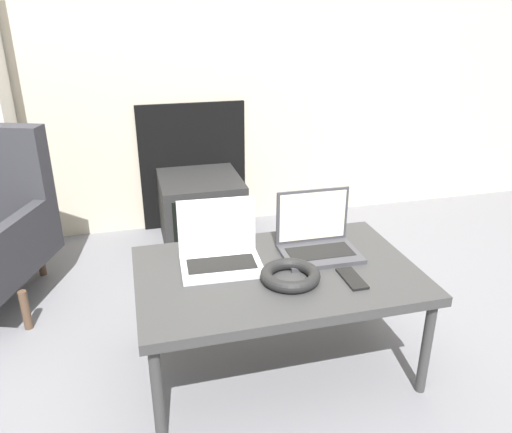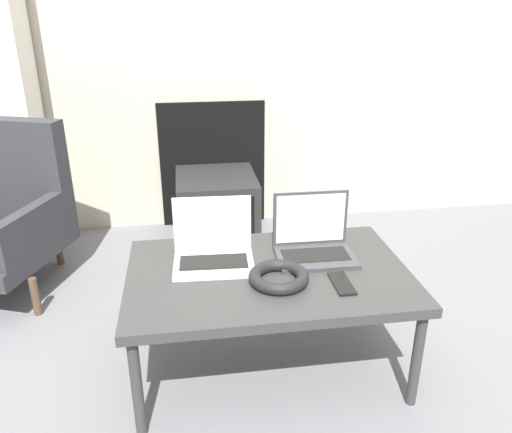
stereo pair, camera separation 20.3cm
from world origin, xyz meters
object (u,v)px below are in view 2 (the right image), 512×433
object	(u,v)px
headphones	(279,277)
tv	(217,208)
phone	(342,284)
armchair	(4,211)
laptop_right	(313,241)
laptop_left	(213,248)

from	to	relation	value
headphones	tv	world-z (taller)	headphones
headphones	phone	world-z (taller)	headphones
phone	tv	distance (m)	1.36
headphones	armchair	world-z (taller)	armchair
laptop_right	laptop_left	bearing A→B (deg)	-179.22
laptop_left	tv	bearing A→B (deg)	88.39
laptop_right	phone	distance (m)	0.25
laptop_left	headphones	bearing A→B (deg)	-38.77
laptop_right	phone	size ratio (longest dim) A/B	1.96
headphones	armchair	bearing A→B (deg)	142.26
laptop_left	headphones	world-z (taller)	laptop_left
laptop_left	headphones	xyz separation A→B (m)	(0.21, -0.19, -0.03)
laptop_right	headphones	size ratio (longest dim) A/B	1.41
phone	tv	xyz separation A→B (m)	(-0.34, 1.30, -0.22)
laptop_right	tv	world-z (taller)	laptop_right
laptop_right	tv	bearing A→B (deg)	106.39
laptop_left	tv	xyz separation A→B (m)	(0.08, 1.06, -0.27)
laptop_left	armchair	world-z (taller)	armchair
laptop_left	armchair	distance (m)	1.20
laptop_right	headphones	bearing A→B (deg)	-131.17
laptop_left	tv	size ratio (longest dim) A/B	0.60
tv	armchair	xyz separation A→B (m)	(-1.04, -0.34, 0.18)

